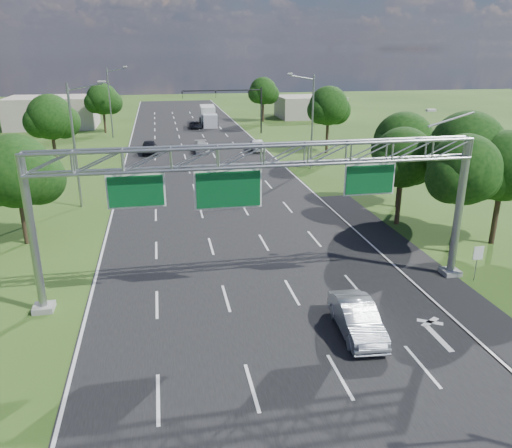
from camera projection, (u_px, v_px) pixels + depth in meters
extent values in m
plane|color=#2A4715|center=(218.00, 199.00, 43.84)|extent=(220.00, 220.00, 0.00)
cube|color=black|center=(218.00, 199.00, 43.84)|extent=(18.00, 180.00, 0.02)
cube|color=black|center=(413.00, 262.00, 30.85)|extent=(3.00, 30.00, 0.02)
cube|color=gray|center=(450.00, 272.00, 29.18)|extent=(1.00, 1.00, 0.30)
cylinder|color=gray|center=(459.00, 209.00, 27.90)|extent=(0.44, 0.44, 8.00)
cube|color=gray|center=(44.00, 308.00, 25.14)|extent=(1.00, 1.00, 0.30)
cylinder|color=gray|center=(33.00, 236.00, 23.87)|extent=(0.40, 0.40, 8.00)
cylinder|color=gray|center=(451.00, 119.00, 26.03)|extent=(2.54, 0.12, 0.79)
cube|color=beige|center=(431.00, 110.00, 25.65)|extent=(0.50, 0.22, 0.12)
cube|color=white|center=(136.00, 191.00, 24.08)|extent=(2.80, 0.05, 1.70)
cube|color=#094C23|center=(136.00, 191.00, 24.03)|extent=(2.62, 0.05, 1.52)
cube|color=white|center=(228.00, 189.00, 24.94)|extent=(3.40, 0.05, 2.00)
cube|color=#094C23|center=(229.00, 190.00, 24.88)|extent=(3.22, 0.05, 1.82)
cube|color=white|center=(369.00, 179.00, 26.23)|extent=(2.80, 0.05, 1.70)
cube|color=#094C23|center=(370.00, 180.00, 26.18)|extent=(2.62, 0.05, 1.52)
cylinder|color=gray|center=(476.00, 264.00, 28.13)|extent=(0.06, 0.06, 2.00)
cube|color=white|center=(478.00, 253.00, 27.87)|extent=(0.60, 0.04, 0.80)
cylinder|color=black|center=(261.00, 110.00, 77.07)|extent=(0.24, 0.24, 7.00)
cylinder|color=black|center=(222.00, 90.00, 74.96)|extent=(12.00, 0.18, 0.18)
imported|color=black|center=(182.00, 95.00, 74.07)|extent=(0.18, 0.22, 1.10)
imported|color=black|center=(216.00, 94.00, 74.97)|extent=(0.18, 0.22, 1.10)
imported|color=black|center=(248.00, 94.00, 75.86)|extent=(0.18, 0.22, 1.10)
cylinder|color=gray|center=(75.00, 147.00, 40.12)|extent=(0.20, 0.20, 10.00)
cylinder|color=gray|center=(85.00, 87.00, 38.79)|extent=(2.78, 0.12, 0.60)
cube|color=beige|center=(101.00, 81.00, 38.89)|extent=(0.55, 0.22, 0.12)
cylinder|color=gray|center=(110.00, 103.00, 72.53)|extent=(0.20, 0.20, 10.00)
cylinder|color=gray|center=(116.00, 70.00, 71.21)|extent=(2.78, 0.12, 0.60)
cube|color=beige|center=(125.00, 67.00, 71.31)|extent=(0.55, 0.22, 0.12)
cylinder|color=gray|center=(312.00, 123.00, 53.51)|extent=(0.20, 0.20, 10.00)
cylinder|color=gray|center=(302.00, 77.00, 51.71)|extent=(2.78, 0.12, 0.60)
cube|color=beige|center=(290.00, 73.00, 51.35)|extent=(0.55, 0.22, 0.12)
cylinder|color=#2D2116|center=(456.00, 225.00, 31.75)|extent=(0.36, 0.36, 3.74)
sphere|color=black|center=(464.00, 170.00, 30.54)|extent=(4.40, 4.40, 4.40)
sphere|color=black|center=(475.00, 176.00, 31.29)|extent=(3.30, 3.30, 3.30)
sphere|color=black|center=(451.00, 178.00, 30.23)|extent=(3.08, 3.08, 3.08)
cylinder|color=#2D2116|center=(459.00, 206.00, 34.81)|extent=(0.36, 0.36, 4.18)
sphere|color=black|center=(467.00, 148.00, 33.45)|extent=(5.00, 5.00, 5.00)
sphere|color=black|center=(479.00, 156.00, 34.26)|extent=(3.75, 3.75, 3.75)
sphere|color=black|center=(453.00, 157.00, 33.14)|extent=(3.50, 3.50, 3.50)
cylinder|color=#2D2116|center=(398.00, 203.00, 37.20)|extent=(0.36, 0.36, 3.30)
sphere|color=black|center=(403.00, 158.00, 36.07)|extent=(4.40, 4.40, 4.40)
sphere|color=black|center=(414.00, 163.00, 36.82)|extent=(3.30, 3.30, 3.30)
sphere|color=black|center=(391.00, 165.00, 35.76)|extent=(3.08, 3.08, 3.08)
cylinder|color=#2D2116|center=(495.00, 219.00, 33.34)|extent=(0.36, 0.36, 3.52)
sphere|color=black|center=(504.00, 166.00, 32.14)|extent=(4.60, 4.60, 4.60)
sphere|color=black|center=(491.00, 175.00, 31.83)|extent=(3.22, 3.22, 3.22)
cylinder|color=#2D2116|center=(399.00, 186.00, 41.22)|extent=(0.36, 0.36, 3.52)
sphere|color=black|center=(403.00, 142.00, 40.00)|extent=(4.80, 4.80, 4.80)
sphere|color=black|center=(414.00, 148.00, 40.79)|extent=(3.60, 3.60, 3.60)
sphere|color=black|center=(392.00, 149.00, 39.69)|extent=(3.36, 3.36, 3.36)
cylinder|color=#2D2116|center=(24.00, 222.00, 33.41)|extent=(0.36, 0.36, 3.08)
sphere|color=black|center=(16.00, 171.00, 32.26)|extent=(4.80, 4.80, 4.80)
sphere|color=black|center=(38.00, 178.00, 33.04)|extent=(3.60, 3.60, 3.60)
cylinder|color=#2D2116|center=(55.00, 152.00, 54.24)|extent=(0.36, 0.36, 3.74)
sphere|color=black|center=(50.00, 117.00, 52.98)|extent=(4.80, 4.80, 4.80)
sphere|color=black|center=(63.00, 122.00, 53.77)|extent=(3.60, 3.60, 3.60)
sphere|color=black|center=(40.00, 122.00, 52.67)|extent=(3.36, 3.36, 3.36)
cylinder|color=#2D2116|center=(105.00, 122.00, 78.01)|extent=(0.36, 0.36, 3.30)
sphere|color=black|center=(102.00, 99.00, 76.82)|extent=(4.80, 4.80, 4.80)
sphere|color=black|center=(111.00, 102.00, 77.61)|extent=(3.60, 3.60, 3.60)
sphere|color=black|center=(95.00, 102.00, 76.51)|extent=(3.36, 3.36, 3.36)
cylinder|color=#2D2116|center=(327.00, 137.00, 62.72)|extent=(0.36, 0.36, 3.96)
sphere|color=black|center=(329.00, 106.00, 61.43)|extent=(4.80, 4.80, 4.80)
sphere|color=black|center=(336.00, 110.00, 62.22)|extent=(3.60, 3.60, 3.60)
sphere|color=black|center=(321.00, 110.00, 61.12)|extent=(3.36, 3.36, 3.36)
cylinder|color=#2D2116|center=(263.00, 112.00, 90.22)|extent=(0.36, 0.36, 3.52)
sphere|color=black|center=(263.00, 91.00, 89.00)|extent=(4.80, 4.80, 4.80)
sphere|color=black|center=(269.00, 94.00, 89.79)|extent=(3.60, 3.60, 3.60)
sphere|color=black|center=(258.00, 94.00, 88.69)|extent=(3.36, 3.36, 3.36)
cube|color=#AB9E90|center=(53.00, 112.00, 83.52)|extent=(14.00, 10.00, 5.00)
cube|color=#AB9E90|center=(310.00, 107.00, 95.64)|extent=(12.00, 9.00, 4.00)
imported|color=#B7BDC4|center=(357.00, 318.00, 22.95)|extent=(1.93, 4.72, 1.52)
imported|color=silver|center=(202.00, 147.00, 63.71)|extent=(1.89, 4.40, 1.26)
imported|color=black|center=(195.00, 125.00, 82.67)|extent=(1.82, 3.88, 1.07)
imported|color=black|center=(149.00, 147.00, 62.70)|extent=(1.97, 4.71, 1.59)
imported|color=silver|center=(257.00, 146.00, 64.53)|extent=(1.42, 4.03, 1.32)
cube|color=beige|center=(208.00, 115.00, 86.93)|extent=(2.73, 6.16, 3.02)
cube|color=silver|center=(210.00, 121.00, 83.20)|extent=(2.43, 2.33, 2.21)
cylinder|color=black|center=(204.00, 125.00, 83.38)|extent=(0.35, 1.01, 1.01)
cylinder|color=black|center=(217.00, 124.00, 83.78)|extent=(0.35, 1.01, 1.01)
cylinder|color=black|center=(201.00, 120.00, 88.97)|extent=(0.35, 1.01, 1.01)
cylinder|color=black|center=(213.00, 120.00, 89.37)|extent=(0.35, 1.01, 1.01)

